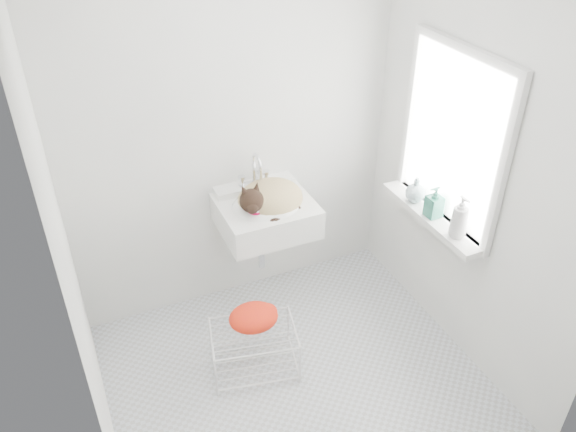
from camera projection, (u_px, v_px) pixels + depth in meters
name	position (u px, v px, depth m)	size (l,w,h in m)	color
floor	(297.00, 381.00, 3.57)	(2.20, 2.00, 0.02)	silver
back_wall	(232.00, 133.00, 3.64)	(2.20, 0.02, 2.50)	white
right_wall	(476.00, 169.00, 3.26)	(0.02, 2.00, 2.50)	white
left_wall	(70.00, 269.00, 2.51)	(0.02, 2.00, 2.50)	white
window_glass	(454.00, 139.00, 3.35)	(0.01, 0.80, 1.00)	white
window_frame	(452.00, 139.00, 3.34)	(0.04, 0.90, 1.10)	white
windowsill	(431.00, 216.00, 3.61)	(0.16, 0.88, 0.04)	white
sink	(266.00, 203.00, 3.70)	(0.60, 0.52, 0.24)	white
faucet	(255.00, 171.00, 3.76)	(0.22, 0.15, 0.22)	silver
cat	(268.00, 198.00, 3.67)	(0.46, 0.38, 0.28)	tan
wire_rack	(254.00, 350.00, 3.59)	(0.51, 0.36, 0.30)	white
towel	(254.00, 322.00, 3.53)	(0.31, 0.22, 0.13)	#FB4700
bottle_a	(456.00, 236.00, 3.40)	(0.09, 0.09, 0.23)	silver
bottle_b	(432.00, 216.00, 3.58)	(0.09, 0.09, 0.20)	#29715C
bottle_c	(414.00, 200.00, 3.73)	(0.13, 0.13, 0.17)	silver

